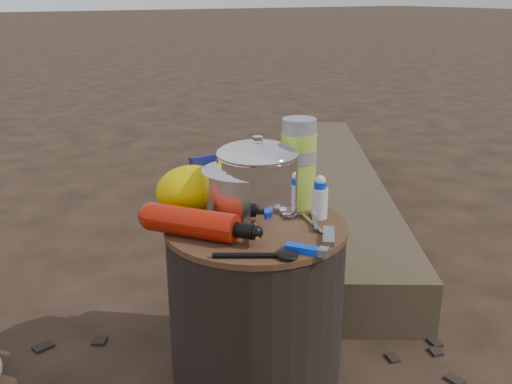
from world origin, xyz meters
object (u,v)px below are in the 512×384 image
travel_mug (268,180)px  fuel_bottle (193,223)px  camping_pot (258,181)px  log_main (335,191)px  stump (256,298)px  thermos (298,163)px

travel_mug → fuel_bottle: bearing=-156.2°
camping_pot → fuel_bottle: 0.19m
fuel_bottle → travel_mug: 0.31m
log_main → camping_pot: 1.23m
camping_pot → travel_mug: size_ratio=1.80×
fuel_bottle → stump: bearing=-41.9°
camping_pot → travel_mug: 0.15m
thermos → fuel_bottle: bearing=-172.3°
camping_pot → thermos: bearing=10.2°
thermos → travel_mug: bearing=116.0°
log_main → thermos: (-0.74, -0.74, 0.42)m
log_main → stump: bearing=-106.0°
stump → thermos: thermos is taller
thermos → camping_pot: bearing=-169.8°
log_main → travel_mug: bearing=-107.3°
log_main → thermos: 1.13m
log_main → camping_pot: (-0.87, -0.76, 0.41)m
log_main → thermos: size_ratio=9.13×
stump → log_main: size_ratio=0.21×
stump → fuel_bottle: bearing=175.0°
fuel_bottle → travel_mug: (0.28, 0.12, 0.02)m
camping_pot → travel_mug: bearing=47.2°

